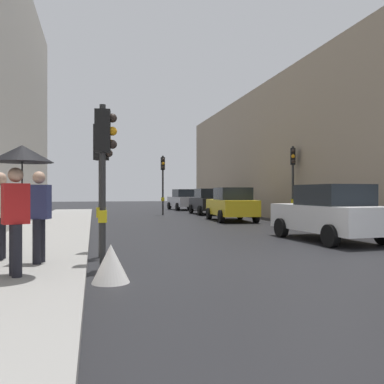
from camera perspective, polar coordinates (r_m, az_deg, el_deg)
ground_plane at (r=9.38m, az=19.01°, el=-9.39°), size 120.00×120.00×0.00m
sidewalk_kerb at (r=13.96m, az=-19.83°, el=-5.96°), size 2.78×40.00×0.16m
building_facade_right at (r=29.43m, az=19.72°, el=5.00°), size 12.00×30.81×8.19m
traffic_light_far_median at (r=27.31m, az=-4.08°, el=2.50°), size 0.25×0.43×3.95m
traffic_light_near_right at (r=9.86m, az=-12.40°, el=4.01°), size 0.45×0.34×3.22m
traffic_light_mid_street at (r=21.25m, az=13.88°, el=3.01°), size 0.34×0.45×3.84m
traffic_light_near_left at (r=8.27m, az=-12.17°, el=4.95°), size 0.44×0.27×3.25m
car_dark_suv at (r=28.10m, az=2.29°, el=-1.33°), size 2.08×4.23×1.76m
car_silver_hatchback at (r=34.96m, az=-1.17°, el=-1.07°), size 2.26×4.32×1.76m
car_white_compact at (r=13.49m, az=18.62°, el=-2.77°), size 2.23×4.31×1.76m
car_yellow_taxi at (r=21.72m, az=5.53°, el=-1.72°), size 2.20×4.29×1.76m
pedestrian_with_umbrella at (r=7.26m, az=-22.82°, el=2.45°), size 1.00×1.00×2.14m
pedestrian_with_grey_backpack at (r=8.44m, az=-20.82°, el=-2.50°), size 0.65×0.42×1.77m
pedestrian_in_dark_coat at (r=10.43m, az=-25.04°, el=-2.19°), size 0.47×0.39×1.77m
warning_sign_triangle at (r=7.13m, az=-11.25°, el=-9.74°), size 0.64×0.64×0.65m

